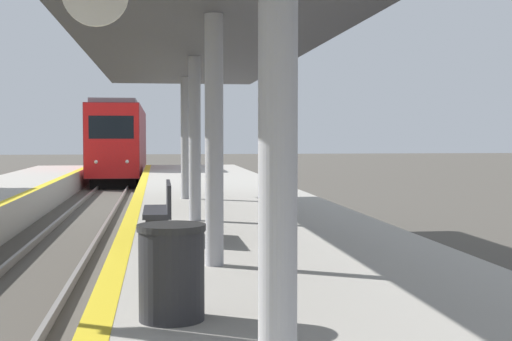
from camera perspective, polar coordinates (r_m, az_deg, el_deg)
The scene contains 4 objects.
train at distance 43.71m, azimuth -10.73°, elevation 2.29°, with size 2.64×18.46×4.44m.
station_canopy at distance 11.74m, azimuth -4.35°, elevation 10.51°, with size 4.10×19.72×3.43m.
trash_bin at distance 6.60m, azimuth -6.77°, elevation -8.05°, with size 0.63×0.63×0.88m.
bench at distance 11.74m, azimuth -7.60°, elevation -3.06°, with size 0.44×1.63×0.92m.
Camera 1 is at (2.21, -1.30, 2.61)m, focal length 50.00 mm.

